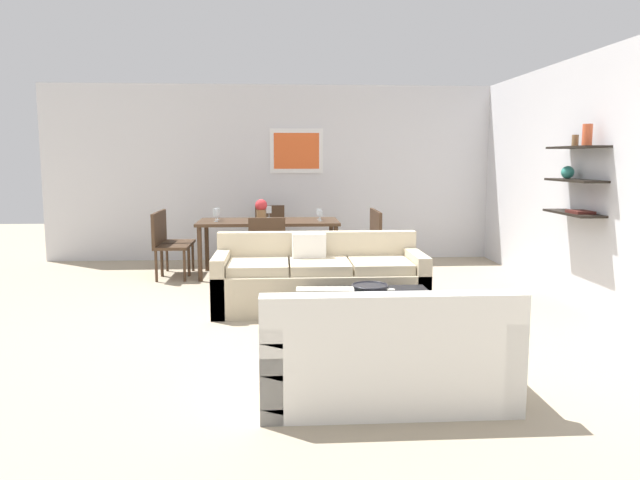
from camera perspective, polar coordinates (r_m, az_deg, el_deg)
The scene contains 22 objects.
ground_plane at distance 6.14m, azimuth -1.07°, elevation -7.21°, with size 18.00×18.00×0.00m, color tan.
back_wall_unit at distance 9.48m, azimuth -0.27°, elevation 6.36°, with size 8.40×0.09×2.70m.
right_wall_shelf_unit at distance 7.31m, azimuth 23.21°, elevation 5.29°, with size 0.34×8.20×2.70m.
sofa_beige at distance 6.41m, azimuth -0.09°, elevation -3.90°, with size 2.19×0.90×0.78m.
loveseat_white at distance 4.10m, azimuth 5.96°, elevation -10.71°, with size 1.62×0.90×0.78m.
coffee_table at distance 5.39m, azimuth 4.70°, elevation -7.28°, with size 1.16×0.90×0.38m.
decorative_bowl at distance 5.41m, azimuth 4.75°, elevation -4.64°, with size 0.34×0.34×0.09m.
candle_jar at distance 5.34m, azimuth 6.72°, elevation -4.98°, with size 0.07×0.07×0.07m, color silver.
apple_on_coffee_table at distance 5.24m, azimuth 2.68°, elevation -5.12°, with size 0.08×0.08×0.08m, color #669E2D.
dining_table at distance 8.18m, azimuth -4.89°, elevation 1.36°, with size 1.88×0.86×0.75m.
dining_chair_head at distance 9.03m, azimuth -4.77°, elevation 0.85°, with size 0.44×0.44×0.88m.
dining_chair_right_near at distance 8.09m, azimuth 4.69°, elevation 0.05°, with size 0.44×0.44×0.88m.
dining_chair_left_far at distance 8.52m, azimuth -13.94°, elevation 0.24°, with size 0.44×0.44×0.88m.
dining_chair_left_near at distance 8.15m, azimuth -14.42°, elevation -0.12°, with size 0.44×0.44×0.88m.
dining_chair_right_far at distance 8.47m, azimuth 4.31°, elevation 0.40°, with size 0.44×0.44×0.88m.
dining_chair_foot at distance 7.37m, azimuth -5.00°, elevation -0.71°, with size 0.44×0.44×0.88m.
wine_glass_right_near at distance 8.07m, azimuth 0.02°, elevation 2.52°, with size 0.07×0.07×0.14m.
wine_glass_right_far at distance 8.28m, azimuth -0.07°, elevation 2.66°, with size 0.07×0.07×0.15m.
wine_glass_left_far at distance 8.31m, azimuth -9.68°, elevation 2.69°, with size 0.07×0.07×0.16m.
wine_glass_left_near at distance 8.10m, azimuth -9.84°, elevation 2.56°, with size 0.07×0.07×0.17m.
wine_glass_head at distance 8.53m, azimuth -4.85°, elevation 2.86°, with size 0.07×0.07×0.17m.
centerpiece_vase at distance 8.10m, azimuth -5.58°, elevation 2.94°, with size 0.16×0.16×0.29m.
Camera 1 is at (-0.27, -5.93, 1.59)m, focal length 33.83 mm.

